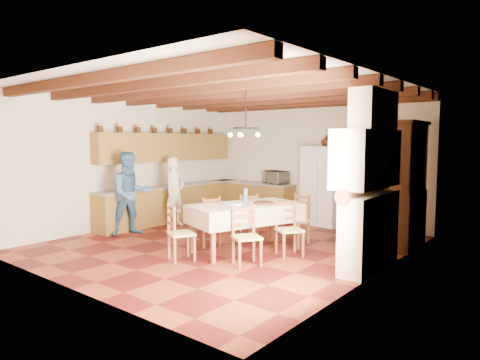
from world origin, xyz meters
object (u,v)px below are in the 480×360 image
chair_right_far (289,229)px  refrigerator (325,185)px  chair_left_near (207,221)px  person_man (175,192)px  chair_left_far (245,217)px  chair_end_near (181,232)px  person_woman_blue (131,193)px  dining_table (245,209)px  hutch (405,185)px  chair_end_far (296,219)px  chair_right_near (247,236)px  microwave (276,177)px  person_woman_red (352,201)px

chair_right_far → refrigerator: bearing=49.5°
chair_left_near → person_man: 2.13m
chair_left_far → chair_end_near: size_ratio=1.00×
chair_left_far → person_woman_blue: (-2.23, -1.15, 0.41)m
dining_table → hutch: bearing=45.1°
chair_end_far → person_woman_blue: person_woman_blue is taller
chair_left_near → chair_end_far: size_ratio=1.00×
chair_left_far → person_man: bearing=-63.6°
refrigerator → hutch: bearing=-17.9°
chair_right_near → microwave: (-2.00, 3.80, 0.59)m
dining_table → chair_end_near: size_ratio=2.32×
chair_end_near → microwave: bearing=-50.9°
chair_left_near → person_man: (-1.89, 0.91, 0.34)m
person_woman_red → refrigerator: bearing=-139.8°
chair_right_near → person_woman_red: (0.87, 2.10, 0.42)m
chair_end_near → person_woman_red: (1.90, 2.57, 0.42)m
chair_end_far → person_woman_blue: (-3.16, -1.59, 0.41)m
chair_left_far → person_woman_red: size_ratio=0.53×
chair_right_far → person_woman_red: bearing=5.3°
dining_table → person_woman_red: (1.44, 1.41, 0.12)m
chair_right_near → person_woman_blue: size_ratio=0.54×
dining_table → chair_left_near: 0.90m
dining_table → person_man: person_man is taller
chair_end_near → person_man: size_ratio=0.58×
refrigerator → person_woman_blue: 4.55m
chair_left_near → chair_left_far: 0.88m
chair_end_far → microwave: (-1.82, 1.99, 0.59)m
chair_right_far → hutch: bearing=-1.6°
chair_right_near → person_man: bearing=99.0°
hutch → person_man: hutch is taller
dining_table → chair_right_near: bearing=-50.3°
chair_end_far → person_woman_blue: bearing=-140.1°
refrigerator → dining_table: 3.18m
refrigerator → chair_left_far: 2.58m
refrigerator → dining_table: bearing=-82.3°
person_woman_red → chair_left_near: bearing=-55.4°
person_man → refrigerator: bearing=-56.9°
refrigerator → chair_left_far: bearing=-94.2°
chair_right_far → person_man: size_ratio=0.58×
dining_table → chair_end_far: size_ratio=2.32×
person_woman_blue → hutch: bearing=-43.8°
chair_left_far → chair_end_near: bearing=30.9°
chair_end_far → chair_left_far: bearing=-141.5°
chair_end_far → person_woman_red: size_ratio=0.53×
chair_right_far → person_woman_blue: (-3.57, -0.70, 0.41)m
chair_left_far → chair_right_far: (1.34, -0.45, 0.00)m
dining_table → chair_left_far: bearing=128.0°
chair_left_near → chair_end_near: (0.37, -1.03, 0.00)m
person_woman_blue → person_man: bearing=16.1°
chair_end_far → person_woman_red: 1.16m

